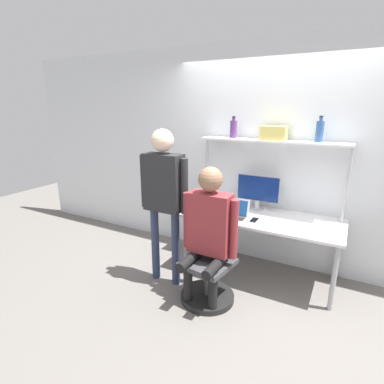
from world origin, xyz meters
The scene contains 13 objects.
ground_plane centered at (0.00, 0.00, 0.00)m, with size 12.00×12.00×0.00m, color slate.
wall_back centered at (0.00, 0.81, 1.35)m, with size 8.00×0.06×2.70m.
desk centered at (0.00, 0.40, 0.66)m, with size 1.77×0.76×0.73m.
shelf_unit centered at (0.00, 0.64, 1.36)m, with size 1.68×0.26×1.59m.
monitor centered at (-0.13, 0.64, 0.97)m, with size 0.52×0.18×0.43m.
laptop centered at (-0.28, 0.24, 0.79)m, with size 0.34×0.21×0.21m.
cell_phone centered at (-0.04, 0.25, 0.74)m, with size 0.07×0.15×0.01m.
office_chair centered at (-0.32, -0.31, 0.27)m, with size 0.56×0.56×0.90m.
person_seated centered at (-0.33, -0.35, 0.83)m, with size 0.59×0.48×1.41m.
person_standing centered at (-0.91, -0.25, 1.12)m, with size 0.59×0.24×1.74m.
bottle_blue centered at (0.49, 0.64, 1.70)m, with size 0.08×0.08×0.27m.
bottle_purple centered at (-0.48, 0.64, 1.70)m, with size 0.08×0.08×0.26m.
storage_box centered at (0.01, 0.64, 1.67)m, with size 0.28×0.19×0.16m.
Camera 1 is at (0.82, -2.82, 1.95)m, focal length 28.00 mm.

